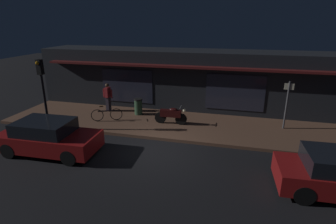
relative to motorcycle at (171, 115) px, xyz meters
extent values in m
plane|color=black|center=(-0.08, -2.86, -0.65)|extent=(60.00, 60.00, 0.00)
cube|color=brown|center=(-0.08, 0.14, -0.57)|extent=(18.00, 4.00, 0.15)
cube|color=black|center=(-0.08, 3.54, 1.15)|extent=(18.00, 2.80, 3.60)
cube|color=#262838|center=(-3.28, 2.12, 0.85)|extent=(3.20, 0.04, 2.00)
cube|color=#262838|center=(3.12, 2.12, 0.85)|extent=(3.20, 0.04, 2.00)
cube|color=#591919|center=(-0.08, 1.89, 2.20)|extent=(16.20, 0.50, 0.12)
cylinder|color=black|center=(-0.58, -0.02, -0.20)|extent=(0.60, 0.14, 0.60)
cylinder|color=black|center=(0.52, 0.01, -0.20)|extent=(0.60, 0.14, 0.60)
cube|color=black|center=(-0.03, 0.00, 0.08)|extent=(1.11, 0.31, 0.36)
ellipsoid|color=black|center=(0.12, 0.00, 0.28)|extent=(0.45, 0.25, 0.20)
sphere|color=#F9EDB7|center=(0.69, 0.02, 0.28)|extent=(0.18, 0.18, 0.18)
cylinder|color=gray|center=(0.49, 0.01, 0.45)|extent=(0.04, 0.55, 0.03)
torus|color=black|center=(-3.94, -0.59, -0.17)|extent=(0.62, 0.31, 0.66)
torus|color=black|center=(-3.03, -0.18, -0.17)|extent=(0.62, 0.31, 0.66)
cube|color=black|center=(-3.49, -0.38, 0.05)|extent=(0.84, 0.41, 0.06)
cube|color=brown|center=(-3.72, -0.49, 0.32)|extent=(0.22, 0.16, 0.06)
cylinder|color=black|center=(-3.11, -0.21, 0.40)|extent=(0.20, 0.39, 0.02)
cube|color=#28232D|center=(-4.15, 1.18, -0.07)|extent=(0.23, 0.30, 0.85)
cube|color=maroon|center=(-4.15, 1.18, 0.64)|extent=(0.26, 0.40, 0.58)
sphere|color=brown|center=(-4.15, 1.18, 1.06)|extent=(0.22, 0.22, 0.22)
cylinder|color=maroon|center=(-4.41, 1.21, 0.57)|extent=(0.10, 0.10, 0.52)
cylinder|color=maroon|center=(-3.89, 1.15, 0.57)|extent=(0.10, 0.10, 0.52)
cylinder|color=#47474C|center=(5.61, 0.78, 0.70)|extent=(0.09, 0.09, 2.40)
cube|color=beige|center=(5.61, 0.78, 1.65)|extent=(0.44, 0.03, 0.30)
cylinder|color=#2D4C33|center=(-2.20, 1.02, -0.07)|extent=(0.44, 0.44, 0.85)
cylinder|color=black|center=(-2.20, 1.02, 0.39)|extent=(0.48, 0.48, 0.08)
cylinder|color=black|center=(-5.76, -2.20, 1.15)|extent=(0.12, 0.12, 3.60)
cube|color=black|center=(-5.76, -2.20, 2.60)|extent=(0.24, 0.24, 0.70)
sphere|color=orange|center=(-5.76, -2.33, 2.80)|extent=(0.16, 0.16, 0.16)
cylinder|color=black|center=(-2.91, -3.31, -0.33)|extent=(0.65, 0.24, 0.64)
cylinder|color=black|center=(-2.86, -4.87, -0.33)|extent=(0.65, 0.24, 0.64)
cylinder|color=black|center=(-5.61, -3.40, -0.33)|extent=(0.65, 0.24, 0.64)
cylinder|color=black|center=(-5.56, -4.96, -0.33)|extent=(0.65, 0.24, 0.64)
cube|color=maroon|center=(-4.23, -4.13, -0.10)|extent=(4.16, 1.89, 0.68)
cube|color=black|center=(-4.38, -4.14, 0.45)|extent=(2.25, 1.67, 0.64)
cylinder|color=black|center=(5.30, -3.61, -0.33)|extent=(0.65, 0.25, 0.64)
cylinder|color=black|center=(5.37, -5.17, -0.33)|extent=(0.65, 0.25, 0.64)
camera|label=1|loc=(3.09, -12.87, 4.66)|focal=28.87mm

